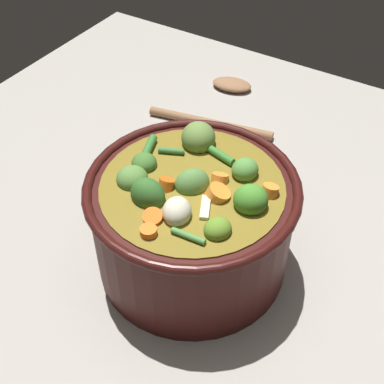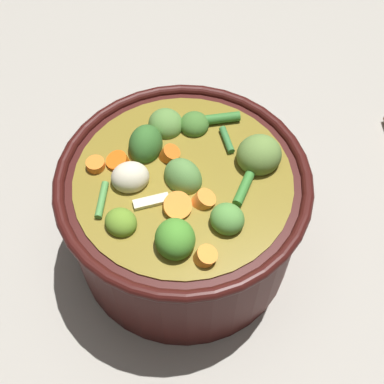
% 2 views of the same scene
% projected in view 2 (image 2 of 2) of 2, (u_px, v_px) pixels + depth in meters
% --- Properties ---
extents(ground_plane, '(1.10, 1.10, 0.00)m').
position_uv_depth(ground_plane, '(185.00, 244.00, 0.63)').
color(ground_plane, '#9E998E').
extents(cooking_pot, '(0.26, 0.26, 0.17)m').
position_uv_depth(cooking_pot, '(184.00, 212.00, 0.57)').
color(cooking_pot, '#38110F').
rests_on(cooking_pot, ground_plane).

